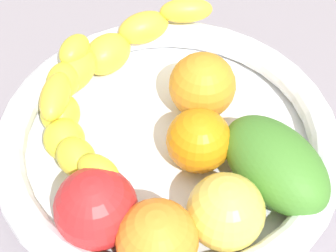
{
  "coord_description": "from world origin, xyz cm",
  "views": [
    {
      "loc": [
        10.79,
        28.81,
        44.94
      ],
      "look_at": [
        0.0,
        0.0,
        8.05
      ],
      "focal_mm": 54.28,
      "sensor_mm": 36.0,
      "label": 1
    }
  ],
  "objects_px": {
    "fruit_bowl": "(168,142)",
    "tomato_red": "(96,208)",
    "orange_front": "(199,140)",
    "orange_mid_right": "(157,240)",
    "orange_mid_left": "(202,86)",
    "mango_green": "(275,164)",
    "banana_draped_right": "(114,50)",
    "banana_draped_left": "(70,118)",
    "apple_yellow": "(226,212)"
  },
  "relations": [
    {
      "from": "fruit_bowl",
      "to": "tomato_red",
      "type": "xyz_separation_m",
      "value": [
        0.09,
        0.07,
        0.03
      ]
    },
    {
      "from": "orange_front",
      "to": "orange_mid_right",
      "type": "bearing_deg",
      "value": 49.55
    },
    {
      "from": "orange_mid_left",
      "to": "mango_green",
      "type": "xyz_separation_m",
      "value": [
        -0.02,
        0.11,
        -0.0
      ]
    },
    {
      "from": "orange_front",
      "to": "orange_mid_left",
      "type": "relative_size",
      "value": 0.9
    },
    {
      "from": "orange_mid_left",
      "to": "banana_draped_right",
      "type": "bearing_deg",
      "value": -50.1
    },
    {
      "from": "fruit_bowl",
      "to": "banana_draped_right",
      "type": "xyz_separation_m",
      "value": [
        0.02,
        -0.12,
        0.03
      ]
    },
    {
      "from": "banana_draped_right",
      "to": "mango_green",
      "type": "xyz_separation_m",
      "value": [
        -0.09,
        0.19,
        -0.0
      ]
    },
    {
      "from": "banana_draped_left",
      "to": "orange_front",
      "type": "height_order",
      "value": "banana_draped_left"
    },
    {
      "from": "banana_draped_right",
      "to": "apple_yellow",
      "type": "distance_m",
      "value": 0.22
    },
    {
      "from": "tomato_red",
      "to": "banana_draped_right",
      "type": "bearing_deg",
      "value": -110.8
    },
    {
      "from": "mango_green",
      "to": "banana_draped_right",
      "type": "bearing_deg",
      "value": -64.27
    },
    {
      "from": "orange_mid_left",
      "to": "apple_yellow",
      "type": "xyz_separation_m",
      "value": [
        0.04,
        0.14,
        -0.0
      ]
    },
    {
      "from": "banana_draped_right",
      "to": "apple_yellow",
      "type": "xyz_separation_m",
      "value": [
        -0.03,
        0.22,
        -0.0
      ]
    },
    {
      "from": "banana_draped_right",
      "to": "mango_green",
      "type": "bearing_deg",
      "value": 115.73
    },
    {
      "from": "banana_draped_right",
      "to": "tomato_red",
      "type": "bearing_deg",
      "value": 69.2
    },
    {
      "from": "orange_mid_left",
      "to": "orange_mid_right",
      "type": "relative_size",
      "value": 1.02
    },
    {
      "from": "tomato_red",
      "to": "mango_green",
      "type": "bearing_deg",
      "value": 176.61
    },
    {
      "from": "apple_yellow",
      "to": "tomato_red",
      "type": "height_order",
      "value": "tomato_red"
    },
    {
      "from": "fruit_bowl",
      "to": "apple_yellow",
      "type": "height_order",
      "value": "apple_yellow"
    },
    {
      "from": "orange_mid_left",
      "to": "fruit_bowl",
      "type": "bearing_deg",
      "value": 34.63
    },
    {
      "from": "banana_draped_right",
      "to": "orange_front",
      "type": "bearing_deg",
      "value": 105.28
    },
    {
      "from": "orange_mid_left",
      "to": "mango_green",
      "type": "distance_m",
      "value": 0.11
    },
    {
      "from": "banana_draped_right",
      "to": "orange_mid_right",
      "type": "bearing_deg",
      "value": 82.07
    },
    {
      "from": "apple_yellow",
      "to": "tomato_red",
      "type": "relative_size",
      "value": 0.94
    },
    {
      "from": "apple_yellow",
      "to": "tomato_red",
      "type": "bearing_deg",
      "value": -21.61
    },
    {
      "from": "orange_front",
      "to": "tomato_red",
      "type": "relative_size",
      "value": 0.87
    },
    {
      "from": "orange_front",
      "to": "banana_draped_left",
      "type": "bearing_deg",
      "value": -31.03
    },
    {
      "from": "mango_green",
      "to": "apple_yellow",
      "type": "xyz_separation_m",
      "value": [
        0.06,
        0.03,
        0.0
      ]
    },
    {
      "from": "mango_green",
      "to": "apple_yellow",
      "type": "height_order",
      "value": "apple_yellow"
    },
    {
      "from": "orange_mid_right",
      "to": "orange_front",
      "type": "bearing_deg",
      "value": -130.45
    },
    {
      "from": "banana_draped_right",
      "to": "apple_yellow",
      "type": "bearing_deg",
      "value": 97.74
    },
    {
      "from": "orange_mid_right",
      "to": "banana_draped_left",
      "type": "bearing_deg",
      "value": -76.42
    },
    {
      "from": "orange_mid_right",
      "to": "mango_green",
      "type": "height_order",
      "value": "orange_mid_right"
    },
    {
      "from": "fruit_bowl",
      "to": "orange_mid_left",
      "type": "height_order",
      "value": "orange_mid_left"
    },
    {
      "from": "tomato_red",
      "to": "orange_mid_right",
      "type": "bearing_deg",
      "value": 130.81
    },
    {
      "from": "fruit_bowl",
      "to": "tomato_red",
      "type": "distance_m",
      "value": 0.11
    },
    {
      "from": "banana_draped_right",
      "to": "orange_front",
      "type": "height_order",
      "value": "same"
    },
    {
      "from": "fruit_bowl",
      "to": "mango_green",
      "type": "distance_m",
      "value": 0.11
    },
    {
      "from": "fruit_bowl",
      "to": "orange_mid_right",
      "type": "relative_size",
      "value": 5.03
    },
    {
      "from": "banana_draped_right",
      "to": "orange_front",
      "type": "relative_size",
      "value": 3.63
    },
    {
      "from": "fruit_bowl",
      "to": "apple_yellow",
      "type": "distance_m",
      "value": 0.11
    },
    {
      "from": "banana_draped_left",
      "to": "orange_front",
      "type": "relative_size",
      "value": 3.34
    },
    {
      "from": "banana_draped_right",
      "to": "orange_front",
      "type": "distance_m",
      "value": 0.15
    },
    {
      "from": "fruit_bowl",
      "to": "orange_mid_left",
      "type": "bearing_deg",
      "value": -145.37
    },
    {
      "from": "fruit_bowl",
      "to": "orange_front",
      "type": "xyz_separation_m",
      "value": [
        -0.02,
        0.03,
        0.02
      ]
    },
    {
      "from": "orange_mid_right",
      "to": "apple_yellow",
      "type": "xyz_separation_m",
      "value": [
        -0.06,
        -0.0,
        -0.0
      ]
    },
    {
      "from": "banana_draped_left",
      "to": "orange_mid_left",
      "type": "bearing_deg",
      "value": 178.93
    },
    {
      "from": "banana_draped_right",
      "to": "orange_mid_right",
      "type": "height_order",
      "value": "orange_mid_right"
    },
    {
      "from": "mango_green",
      "to": "orange_mid_left",
      "type": "bearing_deg",
      "value": -77.72
    },
    {
      "from": "banana_draped_left",
      "to": "tomato_red",
      "type": "relative_size",
      "value": 2.92
    }
  ]
}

